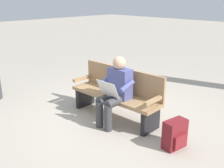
% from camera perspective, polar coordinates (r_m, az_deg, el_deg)
% --- Properties ---
extents(ground_plane, '(40.00, 40.00, 0.00)m').
position_cam_1_polar(ground_plane, '(4.93, 0.51, -7.12)').
color(ground_plane, '#A89E8E').
extents(bench_near, '(1.81, 0.53, 0.90)m').
position_cam_1_polar(bench_near, '(4.80, 1.10, -1.90)').
color(bench_near, '#9E7A51').
rests_on(bench_near, ground).
extents(person_seated, '(0.58, 0.58, 1.18)m').
position_cam_1_polar(person_seated, '(4.47, 0.75, -1.15)').
color(person_seated, '#474C84').
rests_on(person_seated, ground).
extents(backpack, '(0.27, 0.38, 0.43)m').
position_cam_1_polar(backpack, '(4.02, 13.42, -10.54)').
color(backpack, maroon).
rests_on(backpack, ground).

